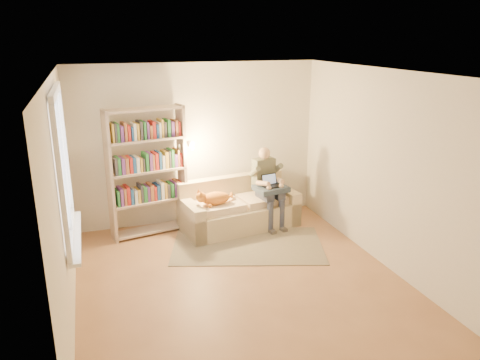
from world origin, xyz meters
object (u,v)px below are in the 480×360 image
object	(u,v)px
sofa	(238,210)
laptop	(267,183)
cat	(215,198)
person	(267,183)
bookshelf	(147,166)

from	to	relation	value
sofa	laptop	distance (m)	0.65
sofa	cat	distance (m)	0.57
sofa	laptop	size ratio (longest dim) A/B	6.77
person	laptop	world-z (taller)	person
sofa	bookshelf	bearing A→B (deg)	163.84
person	cat	distance (m)	0.91
cat	person	bearing A→B (deg)	-1.64
cat	bookshelf	xyz separation A→B (m)	(-0.96, 0.37, 0.50)
person	cat	size ratio (longest dim) A/B	1.95
sofa	person	bearing A→B (deg)	-17.79
sofa	bookshelf	distance (m)	1.63
cat	laptop	world-z (taller)	laptop
person	cat	xyz separation A→B (m)	(-0.90, -0.11, -0.12)
sofa	laptop	world-z (taller)	laptop
cat	laptop	distance (m)	0.86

